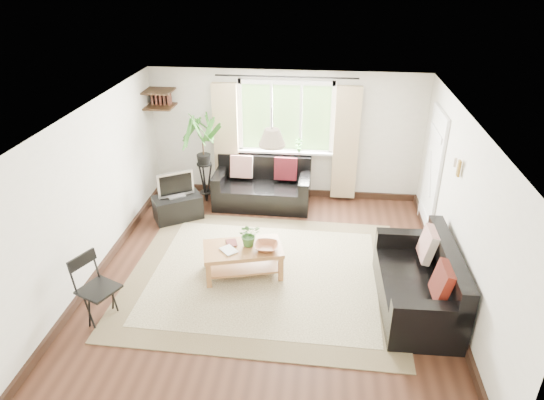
# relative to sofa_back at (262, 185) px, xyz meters

# --- Properties ---
(floor) EXTENTS (5.50, 5.50, 0.00)m
(floor) POSITION_rel_sofa_back_xyz_m (0.38, -2.25, -0.41)
(floor) COLOR black
(floor) RESTS_ON ground
(ceiling) EXTENTS (5.50, 5.50, 0.00)m
(ceiling) POSITION_rel_sofa_back_xyz_m (0.38, -2.25, 1.99)
(ceiling) COLOR white
(ceiling) RESTS_ON floor
(wall_back) EXTENTS (5.00, 0.02, 2.40)m
(wall_back) POSITION_rel_sofa_back_xyz_m (0.38, 0.50, 0.79)
(wall_back) COLOR beige
(wall_back) RESTS_ON floor
(wall_front) EXTENTS (5.00, 0.02, 2.40)m
(wall_front) POSITION_rel_sofa_back_xyz_m (0.38, -5.00, 0.79)
(wall_front) COLOR beige
(wall_front) RESTS_ON floor
(wall_left) EXTENTS (0.02, 5.50, 2.40)m
(wall_left) POSITION_rel_sofa_back_xyz_m (-2.12, -2.25, 0.79)
(wall_left) COLOR beige
(wall_left) RESTS_ON floor
(wall_right) EXTENTS (0.02, 5.50, 2.40)m
(wall_right) POSITION_rel_sofa_back_xyz_m (2.88, -2.25, 0.79)
(wall_right) COLOR beige
(wall_right) RESTS_ON floor
(rug) EXTENTS (3.94, 3.40, 0.02)m
(rug) POSITION_rel_sofa_back_xyz_m (0.31, -2.22, -0.40)
(rug) COLOR beige
(rug) RESTS_ON floor
(window) EXTENTS (2.50, 0.16, 2.16)m
(window) POSITION_rel_sofa_back_xyz_m (0.38, 0.46, 1.14)
(window) COLOR white
(window) RESTS_ON wall_back
(door) EXTENTS (0.06, 0.96, 2.06)m
(door) POSITION_rel_sofa_back_xyz_m (2.85, -0.55, 0.59)
(door) COLOR silver
(door) RESTS_ON wall_right
(corner_shelf) EXTENTS (0.50, 0.50, 0.34)m
(corner_shelf) POSITION_rel_sofa_back_xyz_m (-1.87, 0.25, 1.48)
(corner_shelf) COLOR black
(corner_shelf) RESTS_ON wall_back
(pendant_lamp) EXTENTS (0.36, 0.36, 0.54)m
(pendant_lamp) POSITION_rel_sofa_back_xyz_m (0.38, -1.85, 1.64)
(pendant_lamp) COLOR beige
(pendant_lamp) RESTS_ON ceiling
(wall_sconce) EXTENTS (0.12, 0.12, 0.28)m
(wall_sconce) POSITION_rel_sofa_back_xyz_m (2.81, -1.95, 1.33)
(wall_sconce) COLOR beige
(wall_sconce) RESTS_ON wall_right
(sofa_back) EXTENTS (1.75, 0.90, 0.82)m
(sofa_back) POSITION_rel_sofa_back_xyz_m (0.00, 0.00, 0.00)
(sofa_back) COLOR black
(sofa_back) RESTS_ON floor
(sofa_right) EXTENTS (1.83, 0.94, 0.85)m
(sofa_right) POSITION_rel_sofa_back_xyz_m (2.37, -2.68, 0.02)
(sofa_right) COLOR black
(sofa_right) RESTS_ON floor
(coffee_table) EXTENTS (1.24, 0.88, 0.46)m
(coffee_table) POSITION_rel_sofa_back_xyz_m (0.00, -2.22, -0.18)
(coffee_table) COLOR olive
(coffee_table) RESTS_ON floor
(table_plant) EXTENTS (0.40, 0.37, 0.34)m
(table_plant) POSITION_rel_sofa_back_xyz_m (0.09, -2.15, 0.22)
(table_plant) COLOR #356026
(table_plant) RESTS_ON coffee_table
(bowl) EXTENTS (0.34, 0.34, 0.08)m
(bowl) POSITION_rel_sofa_back_xyz_m (0.34, -2.24, 0.09)
(bowl) COLOR brown
(bowl) RESTS_ON coffee_table
(book_a) EXTENTS (0.30, 0.30, 0.02)m
(book_a) POSITION_rel_sofa_back_xyz_m (-0.24, -2.40, 0.06)
(book_a) COLOR silver
(book_a) RESTS_ON coffee_table
(book_b) EXTENTS (0.21, 0.24, 0.02)m
(book_b) POSITION_rel_sofa_back_xyz_m (-0.24, -2.16, 0.06)
(book_b) COLOR brown
(book_b) RESTS_ON coffee_table
(tv_stand) EXTENTS (0.92, 0.81, 0.43)m
(tv_stand) POSITION_rel_sofa_back_xyz_m (-1.41, -0.70, -0.19)
(tv_stand) COLOR black
(tv_stand) RESTS_ON floor
(tv) EXTENTS (0.64, 0.50, 0.47)m
(tv) POSITION_rel_sofa_back_xyz_m (-1.41, -0.70, 0.26)
(tv) COLOR #A5A5AA
(tv) RESTS_ON tv_stand
(palm_stand) EXTENTS (0.67, 0.67, 1.66)m
(palm_stand) POSITION_rel_sofa_back_xyz_m (-1.08, 0.04, 0.42)
(palm_stand) COLOR black
(palm_stand) RESTS_ON floor
(folding_chair) EXTENTS (0.62, 0.62, 0.90)m
(folding_chair) POSITION_rel_sofa_back_xyz_m (-1.62, -3.39, 0.04)
(folding_chair) COLOR black
(folding_chair) RESTS_ON floor
(sill_plant) EXTENTS (0.14, 0.10, 0.27)m
(sill_plant) POSITION_rel_sofa_back_xyz_m (0.63, 0.38, 0.65)
(sill_plant) COLOR #2D6023
(sill_plant) RESTS_ON window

